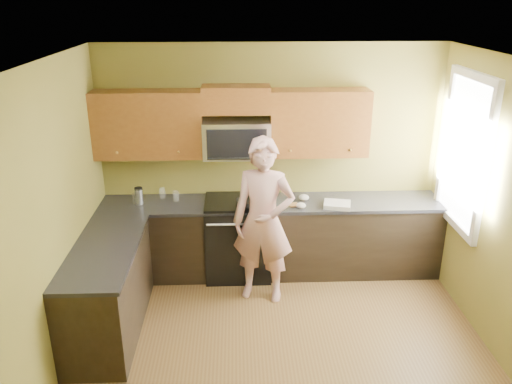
{
  "coord_description": "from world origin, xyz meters",
  "views": [
    {
      "loc": [
        -0.41,
        -3.84,
        3.21
      ],
      "look_at": [
        -0.2,
        1.3,
        1.2
      ],
      "focal_mm": 35.98,
      "sensor_mm": 36.0,
      "label": 1
    }
  ],
  "objects_px": {
    "frying_pan": "(247,204)",
    "travel_mug": "(140,204)",
    "microwave": "(237,156)",
    "woman": "(263,221)",
    "butter_tub": "(269,202)",
    "stove": "(238,237)"
  },
  "relations": [
    {
      "from": "microwave",
      "to": "woman",
      "type": "relative_size",
      "value": 0.41
    },
    {
      "from": "stove",
      "to": "butter_tub",
      "type": "bearing_deg",
      "value": 4.28
    },
    {
      "from": "frying_pan",
      "to": "travel_mug",
      "type": "distance_m",
      "value": 1.25
    },
    {
      "from": "microwave",
      "to": "frying_pan",
      "type": "height_order",
      "value": "microwave"
    },
    {
      "from": "stove",
      "to": "microwave",
      "type": "bearing_deg",
      "value": 90.0
    },
    {
      "from": "stove",
      "to": "frying_pan",
      "type": "relative_size",
      "value": 2.08
    },
    {
      "from": "woman",
      "to": "frying_pan",
      "type": "relative_size",
      "value": 4.03
    },
    {
      "from": "butter_tub",
      "to": "stove",
      "type": "bearing_deg",
      "value": -175.72
    },
    {
      "from": "stove",
      "to": "travel_mug",
      "type": "distance_m",
      "value": 1.22
    },
    {
      "from": "stove",
      "to": "woman",
      "type": "height_order",
      "value": "woman"
    },
    {
      "from": "woman",
      "to": "butter_tub",
      "type": "height_order",
      "value": "woman"
    },
    {
      "from": "microwave",
      "to": "butter_tub",
      "type": "height_order",
      "value": "microwave"
    },
    {
      "from": "woman",
      "to": "butter_tub",
      "type": "xyz_separation_m",
      "value": [
        0.09,
        0.55,
        0.0
      ]
    },
    {
      "from": "microwave",
      "to": "travel_mug",
      "type": "bearing_deg",
      "value": -174.62
    },
    {
      "from": "butter_tub",
      "to": "frying_pan",
      "type": "bearing_deg",
      "value": -152.46
    },
    {
      "from": "stove",
      "to": "travel_mug",
      "type": "bearing_deg",
      "value": 179.09
    },
    {
      "from": "stove",
      "to": "frying_pan",
      "type": "height_order",
      "value": "frying_pan"
    },
    {
      "from": "frying_pan",
      "to": "travel_mug",
      "type": "relative_size",
      "value": 2.29
    },
    {
      "from": "stove",
      "to": "woman",
      "type": "distance_m",
      "value": 0.74
    },
    {
      "from": "microwave",
      "to": "frying_pan",
      "type": "relative_size",
      "value": 1.67
    },
    {
      "from": "frying_pan",
      "to": "butter_tub",
      "type": "relative_size",
      "value": 3.82
    },
    {
      "from": "microwave",
      "to": "butter_tub",
      "type": "xyz_separation_m",
      "value": [
        0.37,
        -0.1,
        -0.53
      ]
    }
  ]
}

